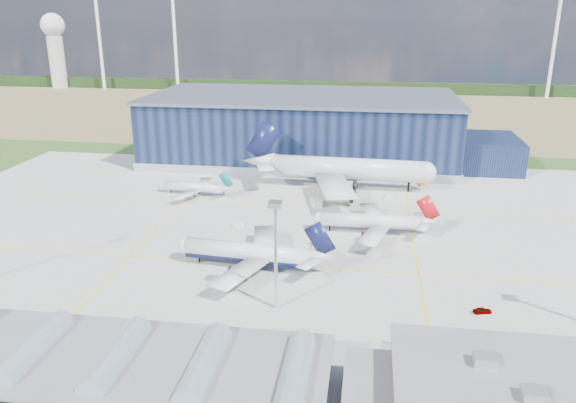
# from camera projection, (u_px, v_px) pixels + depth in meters

# --- Properties ---
(ground) EXTENTS (600.00, 600.00, 0.00)m
(ground) POSITION_uv_depth(u_px,v_px,m) (257.00, 248.00, 143.95)
(ground) COLOR #23481B
(ground) RESTS_ON ground
(apron) EXTENTS (220.00, 160.00, 0.08)m
(apron) POSITION_uv_depth(u_px,v_px,m) (264.00, 233.00, 153.32)
(apron) COLOR #A4A39E
(apron) RESTS_ON ground
(farmland) EXTENTS (600.00, 220.00, 0.01)m
(farmland) POSITION_uv_depth(u_px,v_px,m) (326.00, 109.00, 350.21)
(farmland) COLOR olive
(farmland) RESTS_ON ground
(treeline) EXTENTS (600.00, 8.00, 8.00)m
(treeline) POSITION_uv_depth(u_px,v_px,m) (335.00, 87.00, 423.93)
(treeline) COLOR black
(treeline) RESTS_ON ground
(horizon_dressing) EXTENTS (440.20, 18.00, 70.00)m
(horizon_dressing) POSITION_uv_depth(u_px,v_px,m) (89.00, 44.00, 435.22)
(horizon_dressing) COLOR white
(horizon_dressing) RESTS_ON ground
(hangar) EXTENTS (145.00, 62.00, 26.10)m
(hangar) POSITION_uv_depth(u_px,v_px,m) (309.00, 130.00, 228.74)
(hangar) COLOR black
(hangar) RESTS_ON ground
(glass_concourse) EXTENTS (78.00, 23.00, 8.60)m
(glass_concourse) POSITION_uv_depth(u_px,v_px,m) (140.00, 375.00, 87.41)
(glass_concourse) COLOR black
(glass_concourse) RESTS_ON ground
(light_mast_center) EXTENTS (2.60, 2.60, 23.00)m
(light_mast_center) POSITION_uv_depth(u_px,v_px,m) (276.00, 238.00, 109.52)
(light_mast_center) COLOR silver
(light_mast_center) RESTS_ON ground
(airliner_navy) EXTENTS (42.50, 41.74, 12.75)m
(airliner_navy) POSITION_uv_depth(u_px,v_px,m) (247.00, 243.00, 130.63)
(airliner_navy) COLOR silver
(airliner_navy) RESTS_ON ground
(airliner_red) EXTENTS (34.74, 33.99, 11.29)m
(airliner_red) POSITION_uv_depth(u_px,v_px,m) (370.00, 214.00, 151.51)
(airliner_red) COLOR silver
(airliner_red) RESTS_ON ground
(airliner_widebody) EXTENTS (69.75, 68.37, 21.71)m
(airliner_widebody) POSITION_uv_depth(u_px,v_px,m) (347.00, 157.00, 189.27)
(airliner_widebody) COLOR silver
(airliner_widebody) RESTS_ON ground
(airliner_regional) EXTENTS (29.56, 29.06, 8.64)m
(airliner_regional) POSITION_uv_depth(u_px,v_px,m) (193.00, 183.00, 184.08)
(airliner_regional) COLOR silver
(airliner_regional) RESTS_ON ground
(gse_tug_a) EXTENTS (3.42, 4.29, 1.56)m
(gse_tug_a) POSITION_uv_depth(u_px,v_px,m) (32.00, 328.00, 105.98)
(gse_tug_a) COLOR #FBA215
(gse_tug_a) RESTS_ON ground
(gse_tug_b) EXTENTS (2.96, 3.76, 1.44)m
(gse_tug_b) POSITION_uv_depth(u_px,v_px,m) (317.00, 249.00, 141.55)
(gse_tug_b) COLOR #FBA215
(gse_tug_b) RESTS_ON ground
(gse_cart_a) EXTENTS (2.67, 3.48, 1.35)m
(gse_cart_a) POSITION_uv_depth(u_px,v_px,m) (389.00, 196.00, 182.28)
(gse_cart_a) COLOR silver
(gse_cart_a) RESTS_ON ground
(gse_van_b) EXTENTS (4.10, 5.59, 2.33)m
(gse_van_b) POSITION_uv_depth(u_px,v_px,m) (316.00, 203.00, 174.24)
(gse_van_b) COLOR silver
(gse_van_b) RESTS_ON ground
(gse_tug_c) EXTENTS (1.98, 3.11, 1.34)m
(gse_tug_c) POSITION_uv_depth(u_px,v_px,m) (423.00, 184.00, 195.48)
(gse_tug_c) COLOR #FBA215
(gse_tug_c) RESTS_ON ground
(gse_cart_b) EXTENTS (3.35, 2.95, 1.21)m
(gse_cart_b) POSITION_uv_depth(u_px,v_px,m) (238.00, 225.00, 157.84)
(gse_cart_b) COLOR silver
(gse_cart_b) RESTS_ON ground
(airstair) EXTENTS (2.35, 4.93, 3.06)m
(airstair) POSITION_uv_depth(u_px,v_px,m) (387.00, 356.00, 95.97)
(airstair) COLOR silver
(airstair) RESTS_ON ground
(car_a) EXTENTS (4.00, 2.43, 1.27)m
(car_a) POSITION_uv_depth(u_px,v_px,m) (482.00, 311.00, 112.33)
(car_a) COLOR #99999E
(car_a) RESTS_ON ground
(car_b) EXTENTS (3.59, 1.54, 1.15)m
(car_b) POSITION_uv_depth(u_px,v_px,m) (125.00, 343.00, 101.31)
(car_b) COLOR #99999E
(car_b) RESTS_ON ground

